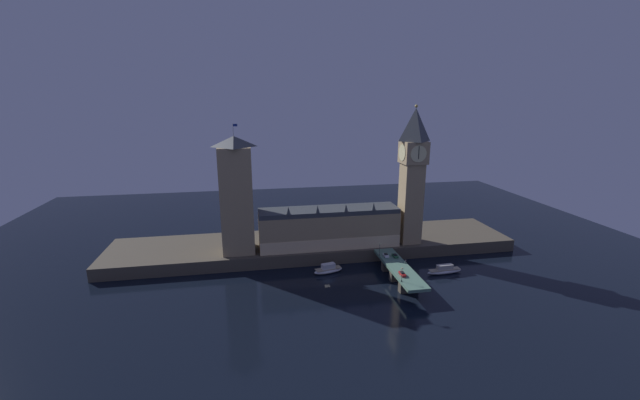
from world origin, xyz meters
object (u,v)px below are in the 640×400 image
(car_northbound_trail, at_px, (402,274))
(street_lamp_far, at_px, (380,247))
(car_southbound_trail, at_px, (395,256))
(victoria_tower, at_px, (237,195))
(boat_downstream, at_px, (445,270))
(boat_upstream, at_px, (328,269))
(car_northbound_lead, at_px, (386,255))
(street_lamp_near, at_px, (402,273))
(clock_tower, at_px, (412,172))
(pedestrian_mid_walk, at_px, (406,261))

(car_northbound_trail, height_order, street_lamp_far, street_lamp_far)
(street_lamp_far, bearing_deg, car_southbound_trail, -24.62)
(victoria_tower, distance_m, boat_downstream, 109.13)
(victoria_tower, relative_size, boat_downstream, 3.59)
(car_southbound_trail, bearing_deg, boat_upstream, 176.03)
(car_northbound_lead, relative_size, street_lamp_near, 0.62)
(clock_tower, distance_m, car_northbound_lead, 46.90)
(boat_upstream, bearing_deg, victoria_tower, 154.32)
(boat_downstream, bearing_deg, clock_tower, 103.77)
(car_northbound_lead, distance_m, pedestrian_mid_walk, 11.46)
(car_northbound_lead, height_order, boat_downstream, car_northbound_lead)
(street_lamp_near, bearing_deg, car_northbound_trail, 65.55)
(street_lamp_far, xyz_separation_m, boat_upstream, (-26.32, -0.90, -9.35))
(car_northbound_trail, height_order, car_southbound_trail, car_northbound_trail)
(pedestrian_mid_walk, height_order, street_lamp_far, street_lamp_far)
(car_northbound_trail, bearing_deg, boat_upstream, 141.74)
(car_northbound_trail, bearing_deg, pedestrian_mid_walk, 61.56)
(clock_tower, relative_size, car_southbound_trail, 16.21)
(boat_upstream, bearing_deg, clock_tower, 20.20)
(victoria_tower, distance_m, car_southbound_trail, 84.53)
(car_northbound_lead, distance_m, street_lamp_far, 4.86)
(street_lamp_near, xyz_separation_m, boat_upstream, (-26.32, 28.54, -9.19))
(victoria_tower, bearing_deg, car_northbound_trail, -31.17)
(street_lamp_far, relative_size, boat_upstream, 0.44)
(street_lamp_near, relative_size, boat_downstream, 0.36)
(pedestrian_mid_walk, bearing_deg, boat_upstream, 163.37)
(car_northbound_lead, xyz_separation_m, street_lamp_far, (-2.60, 2.16, 3.49))
(clock_tower, relative_size, boat_upstream, 4.77)
(victoria_tower, distance_m, pedestrian_mid_walk, 88.97)
(car_northbound_trail, relative_size, pedestrian_mid_walk, 2.54)
(car_northbound_trail, distance_m, car_southbound_trail, 20.97)
(victoria_tower, height_order, car_northbound_trail, victoria_tower)
(victoria_tower, bearing_deg, car_southbound_trail, -16.74)
(car_northbound_trail, distance_m, street_lamp_near, 7.12)
(boat_upstream, height_order, boat_downstream, boat_upstream)
(pedestrian_mid_walk, height_order, street_lamp_near, street_lamp_near)
(pedestrian_mid_walk, xyz_separation_m, boat_upstream, (-35.54, 10.61, -6.10))
(street_lamp_near, distance_m, boat_upstream, 39.90)
(street_lamp_near, bearing_deg, street_lamp_far, 90.00)
(car_southbound_trail, height_order, street_lamp_far, street_lamp_far)
(pedestrian_mid_walk, distance_m, street_lamp_far, 15.10)
(boat_downstream, bearing_deg, street_lamp_far, 158.05)
(street_lamp_near, bearing_deg, car_northbound_lead, 84.55)
(car_northbound_lead, distance_m, boat_downstream, 29.17)
(boat_upstream, relative_size, boat_downstream, 0.85)
(victoria_tower, bearing_deg, car_northbound_lead, -16.93)
(boat_downstream, bearing_deg, boat_upstream, 168.87)
(clock_tower, relative_size, car_northbound_lead, 18.25)
(pedestrian_mid_walk, bearing_deg, car_southbound_trail, 104.86)
(car_southbound_trail, height_order, boat_downstream, car_southbound_trail)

